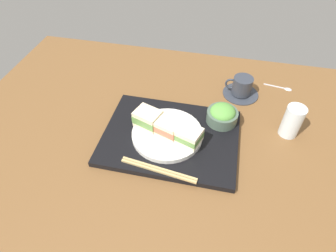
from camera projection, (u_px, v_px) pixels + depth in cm
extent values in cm
cube|color=brown|center=(162.00, 132.00, 96.40)|extent=(140.00, 100.00, 3.00)
cube|color=black|center=(171.00, 137.00, 91.68)|extent=(42.85, 32.08, 1.91)
cylinder|color=silver|center=(167.00, 134.00, 90.18)|extent=(22.48, 22.48, 1.61)
cube|color=beige|center=(148.00, 123.00, 91.49)|extent=(9.40, 8.37, 1.42)
cube|color=#669347|center=(148.00, 118.00, 90.00)|extent=(9.62, 8.57, 2.74)
cube|color=beige|center=(147.00, 114.00, 88.51)|extent=(9.40, 8.37, 1.42)
cube|color=beige|center=(167.00, 131.00, 89.15)|extent=(9.40, 8.37, 1.27)
cube|color=#CC6B4C|center=(167.00, 127.00, 87.84)|extent=(9.85, 8.66, 2.39)
cube|color=beige|center=(167.00, 123.00, 86.53)|extent=(9.40, 8.37, 1.27)
cube|color=#EFE5C1|center=(188.00, 139.00, 86.70)|extent=(9.40, 8.37, 1.43)
cube|color=#669347|center=(188.00, 135.00, 85.49)|extent=(9.54, 8.59, 1.98)
cube|color=#EFE5C1|center=(188.00, 131.00, 84.27)|extent=(9.40, 8.37, 1.43)
cylinder|color=#4C6051|center=(222.00, 117.00, 94.01)|extent=(10.23, 10.23, 4.09)
ellipsoid|color=#5B9E42|center=(223.00, 112.00, 92.54)|extent=(8.32, 8.32, 4.58)
cube|color=tan|center=(158.00, 171.00, 80.81)|extent=(22.74, 3.69, 0.70)
cube|color=tan|center=(159.00, 169.00, 81.40)|extent=(22.74, 3.69, 0.70)
cylinder|color=#333842|center=(240.00, 93.00, 108.04)|extent=(13.37, 13.37, 0.80)
cylinder|color=#333842|center=(242.00, 86.00, 105.39)|extent=(7.21, 7.21, 6.61)
cylinder|color=#382111|center=(244.00, 79.00, 103.31)|extent=(6.64, 6.64, 0.40)
torus|color=#333842|center=(231.00, 84.00, 106.12)|extent=(4.52, 0.95, 4.50)
cylinder|color=silver|center=(292.00, 121.00, 90.23)|extent=(6.03, 6.03, 11.04)
cube|color=silver|center=(276.00, 86.00, 111.32)|extent=(9.31, 1.89, 0.50)
ellipsoid|color=silver|center=(288.00, 89.00, 110.05)|extent=(3.07, 2.40, 0.80)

